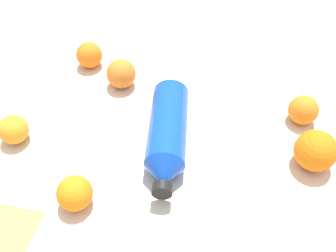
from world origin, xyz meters
TOP-DOWN VIEW (x-y plane):
  - ground_plane at (0.00, 0.00)m, footprint 2.40×2.40m
  - water_bottle at (-0.01, 0.03)m, footprint 0.26×0.19m
  - orange_0 at (-0.12, -0.17)m, footprint 0.07×0.07m
  - orange_1 at (-0.13, 0.29)m, footprint 0.08×0.08m
  - orange_2 at (-0.23, 0.23)m, footprint 0.06×0.06m
  - orange_3 at (-0.13, -0.29)m, footprint 0.07×0.07m
  - orange_4 at (0.14, -0.25)m, footprint 0.06×0.06m
  - orange_5 at (0.19, -0.04)m, footprint 0.06×0.06m

SIDE VIEW (x-z plane):
  - ground_plane at x=0.00m, z-range 0.00..0.00m
  - orange_4 at x=0.14m, z-range 0.00..0.06m
  - orange_2 at x=-0.23m, z-range 0.00..0.06m
  - orange_5 at x=0.19m, z-range 0.00..0.06m
  - orange_3 at x=-0.13m, z-range 0.00..0.07m
  - orange_0 at x=-0.12m, z-range 0.00..0.07m
  - water_bottle at x=-0.01m, z-range 0.00..0.08m
  - orange_1 at x=-0.13m, z-range 0.00..0.08m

